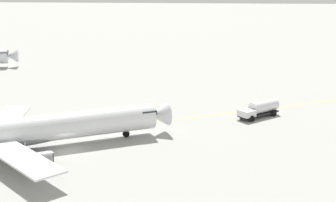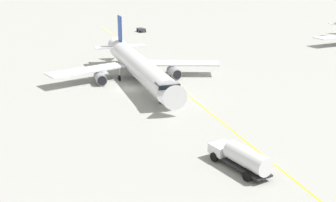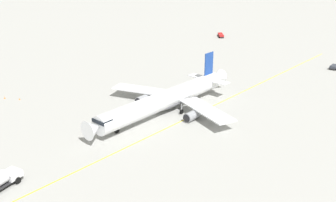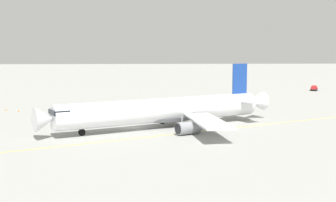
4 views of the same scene
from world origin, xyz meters
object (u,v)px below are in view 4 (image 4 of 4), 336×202
(ops_pickup_truck, at_px, (314,88))
(safety_cone_near, at_px, (19,111))
(airliner_main, at_px, (165,111))
(safety_cone_mid, at_px, (6,109))

(ops_pickup_truck, xyz_separation_m, safety_cone_near, (80.46, 44.71, -0.53))
(airliner_main, relative_size, safety_cone_mid, 73.58)
(airliner_main, relative_size, ops_pickup_truck, 6.73)
(airliner_main, relative_size, safety_cone_near, 73.58)
(ops_pickup_truck, height_order, safety_cone_mid, ops_pickup_truck)
(safety_cone_near, xyz_separation_m, safety_cone_mid, (3.33, -2.29, 0.00))
(safety_cone_mid, bearing_deg, airliner_main, 146.06)
(airliner_main, bearing_deg, ops_pickup_truck, -154.10)
(ops_pickup_truck, height_order, safety_cone_near, ops_pickup_truck)
(safety_cone_near, relative_size, safety_cone_mid, 1.00)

